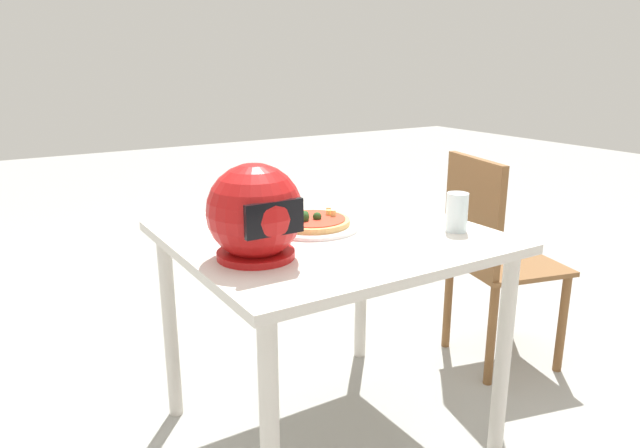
% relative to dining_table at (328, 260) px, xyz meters
% --- Properties ---
extents(ground_plane, '(14.00, 14.00, 0.00)m').
position_rel_dining_table_xyz_m(ground_plane, '(0.00, 0.00, -0.64)').
color(ground_plane, '#9E9E99').
extents(dining_table, '(0.96, 0.90, 0.74)m').
position_rel_dining_table_xyz_m(dining_table, '(0.00, 0.00, 0.00)').
color(dining_table, beige).
rests_on(dining_table, ground).
extents(pizza_plate, '(0.31, 0.31, 0.01)m').
position_rel_dining_table_xyz_m(pizza_plate, '(0.02, -0.07, 0.10)').
color(pizza_plate, white).
rests_on(pizza_plate, dining_table).
extents(pizza, '(0.25, 0.25, 0.05)m').
position_rel_dining_table_xyz_m(pizza, '(0.02, -0.07, 0.12)').
color(pizza, tan).
rests_on(pizza, pizza_plate).
extents(motorcycle_helmet, '(0.27, 0.27, 0.27)m').
position_rel_dining_table_xyz_m(motorcycle_helmet, '(0.31, 0.10, 0.22)').
color(motorcycle_helmet, '#B21414').
rests_on(motorcycle_helmet, dining_table).
extents(drinking_glass, '(0.07, 0.07, 0.13)m').
position_rel_dining_table_xyz_m(drinking_glass, '(-0.36, 0.21, 0.16)').
color(drinking_glass, silver).
rests_on(drinking_glass, dining_table).
extents(chair_side, '(0.48, 0.48, 0.90)m').
position_rel_dining_table_xyz_m(chair_side, '(-0.84, -0.07, -0.14)').
color(chair_side, brown).
rests_on(chair_side, ground).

